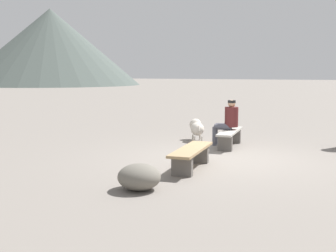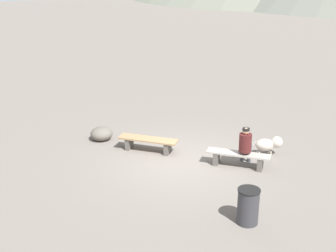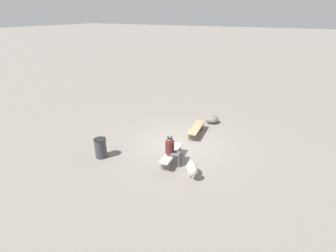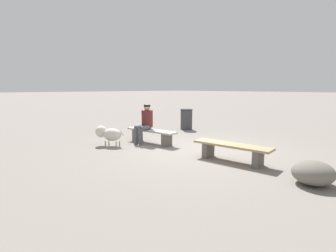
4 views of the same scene
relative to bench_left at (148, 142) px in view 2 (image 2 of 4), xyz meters
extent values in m
cube|color=gray|center=(1.29, -0.29, -0.32)|extent=(210.00, 210.00, 0.06)
cube|color=#605B56|center=(-0.63, -0.08, -0.11)|extent=(0.18, 0.40, 0.37)
cube|color=#605B56|center=(0.63, 0.08, -0.11)|extent=(0.18, 0.40, 0.37)
cube|color=#A3845B|center=(0.00, 0.00, 0.10)|extent=(1.88, 0.67, 0.05)
cube|color=#605B56|center=(2.22, 0.02, -0.11)|extent=(0.19, 0.36, 0.38)
cube|color=#605B56|center=(3.46, 0.17, -0.11)|extent=(0.19, 0.36, 0.38)
cube|color=#B2ADA3|center=(2.84, 0.10, 0.11)|extent=(1.84, 0.59, 0.05)
cylinder|color=#511E1E|center=(3.01, 0.12, 0.47)|extent=(0.35, 0.35, 0.52)
sphere|color=#D8A87F|center=(3.01, 0.12, 0.82)|extent=(0.20, 0.20, 0.20)
cylinder|color=black|center=(3.01, 0.12, 0.87)|extent=(0.21, 0.21, 0.07)
cylinder|color=#4C4C56|center=(3.07, 0.34, 0.21)|extent=(0.22, 0.45, 0.15)
cylinder|color=#4C4C56|center=(3.03, 0.56, -0.04)|extent=(0.11, 0.11, 0.50)
cylinder|color=#4C4C56|center=(2.88, 0.31, 0.21)|extent=(0.22, 0.45, 0.15)
cylinder|color=#4C4C56|center=(2.84, 0.52, -0.04)|extent=(0.11, 0.11, 0.50)
ellipsoid|color=beige|center=(3.32, 1.20, 0.05)|extent=(0.67, 0.60, 0.37)
sphere|color=beige|center=(3.64, 1.38, 0.13)|extent=(0.35, 0.35, 0.35)
cylinder|color=beige|center=(3.42, 1.38, -0.21)|extent=(0.04, 0.04, 0.16)
cylinder|color=beige|center=(3.53, 1.20, -0.21)|extent=(0.04, 0.04, 0.16)
cylinder|color=beige|center=(3.11, 1.20, -0.21)|extent=(0.04, 0.04, 0.16)
cylinder|color=beige|center=(3.22, 1.02, -0.21)|extent=(0.04, 0.04, 0.16)
cylinder|color=beige|center=(3.05, 1.04, 0.11)|extent=(0.12, 0.09, 0.15)
cylinder|color=#38383D|center=(3.92, -2.67, 0.11)|extent=(0.48, 0.48, 0.81)
cylinder|color=black|center=(3.92, -2.67, 0.53)|extent=(0.51, 0.51, 0.03)
ellipsoid|color=#6B665B|center=(-1.80, 0.18, -0.08)|extent=(0.92, 0.93, 0.43)
camera|label=1|loc=(-7.87, -3.26, 1.63)|focal=46.32mm
camera|label=2|loc=(6.20, -11.70, 5.43)|focal=49.85mm
camera|label=3|loc=(10.86, 4.29, 5.31)|focal=27.49mm
camera|label=4|loc=(-3.23, 5.07, 1.42)|focal=27.30mm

